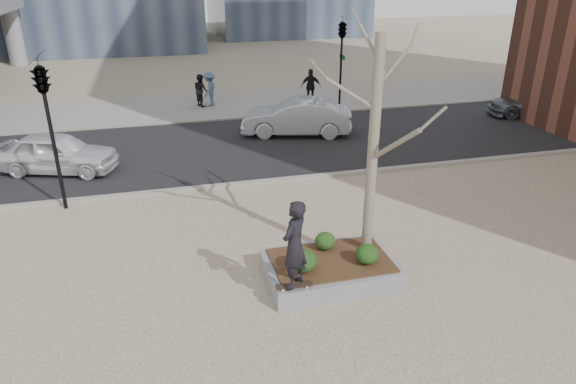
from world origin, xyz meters
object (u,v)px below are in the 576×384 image
object	(u,v)px
planter	(330,269)
skateboarder	(294,245)
police_car	(57,153)
skateboard	(294,286)

from	to	relation	value
planter	skateboarder	size ratio (longest dim) A/B	1.54
skateboarder	police_car	distance (m)	11.37
skateboarder	skateboard	bearing A→B (deg)	180.00
planter	skateboard	distance (m)	1.40
planter	police_car	distance (m)	11.33
skateboard	skateboarder	distance (m)	1.01
planter	skateboarder	xyz separation A→B (m)	(-1.10, -0.82, 1.27)
police_car	skateboard	bearing A→B (deg)	-129.56
planter	skateboard	world-z (taller)	skateboard
skateboard	police_car	distance (m)	11.35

